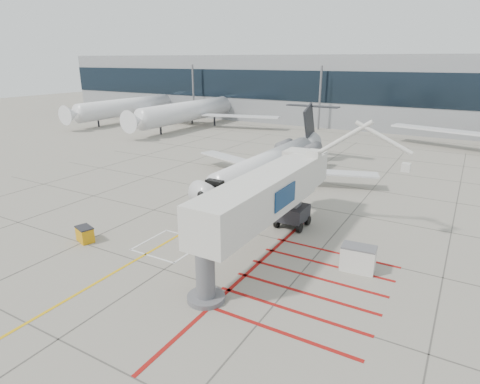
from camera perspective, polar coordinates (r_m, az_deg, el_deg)
The scene contains 13 objects.
ground_plane at distance 30.08m, azimuth -5.78°, elevation -7.66°, with size 260.00×260.00×0.00m, color gray.
regional_jet at distance 41.78m, azimuth 2.79°, elevation 5.42°, with size 23.00×29.00×7.60m, color silver, non-canonical shape.
jet_bridge at distance 27.19m, azimuth 2.78°, elevation -1.83°, with size 8.95×18.89×7.56m, color silver, non-canonical shape.
pushback_tug at distance 31.10m, azimuth -4.60°, elevation -5.43°, with size 2.18×1.36×1.27m, color #A52C10, non-canonical shape.
spill_bin at distance 32.61m, azimuth -21.19°, elevation -5.61°, with size 1.37×0.91×1.19m, color orange, non-canonical shape.
baggage_cart at distance 33.42m, azimuth 6.94°, elevation -3.87°, with size 1.85×1.17×1.17m, color #5D5D62, non-canonical shape.
ground_power_unit at distance 27.49m, azimuth 16.45°, elevation -9.04°, with size 2.15×1.25×1.70m, color silver, non-canonical shape.
cone_nose at distance 34.92m, azimuth -3.24°, elevation -3.37°, with size 0.34×0.34×0.47m, color #E0510B.
cone_side at distance 35.55m, azimuth 6.24°, elevation -3.04°, with size 0.34×0.34×0.48m, color #E13C0B.
terminal_building at distance 92.18m, azimuth 26.88°, elevation 12.64°, with size 180.00×28.00×14.00m, color gray.
terminal_glass_band at distance 78.13m, azimuth 26.20°, elevation 12.78°, with size 180.00×0.10×6.00m, color black.
bg_aircraft_a at distance 94.99m, azimuth -14.64°, elevation 13.24°, with size 33.47×37.19×11.16m, color silver, non-canonical shape.
bg_aircraft_b at distance 84.11m, azimuth -6.15°, elevation 13.26°, with size 34.73×38.59×11.58m, color silver, non-canonical shape.
Camera 1 is at (16.04, -21.78, 13.17)m, focal length 30.00 mm.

